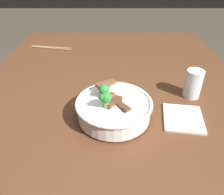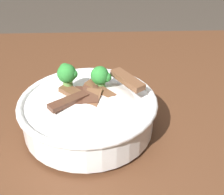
# 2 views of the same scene
# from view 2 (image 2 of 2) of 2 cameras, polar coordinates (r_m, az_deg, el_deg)

# --- Properties ---
(dining_table) EXTENTS (1.39, 1.07, 0.83)m
(dining_table) POSITION_cam_2_polar(r_m,az_deg,el_deg) (0.61, 11.18, -12.81)
(dining_table) COLOR #56331E
(dining_table) RESTS_ON ground
(rice_bowl) EXTENTS (0.25, 0.25, 0.12)m
(rice_bowl) POSITION_cam_2_polar(r_m,az_deg,el_deg) (0.51, -4.86, -2.23)
(rice_bowl) COLOR white
(rice_bowl) RESTS_ON dining_table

